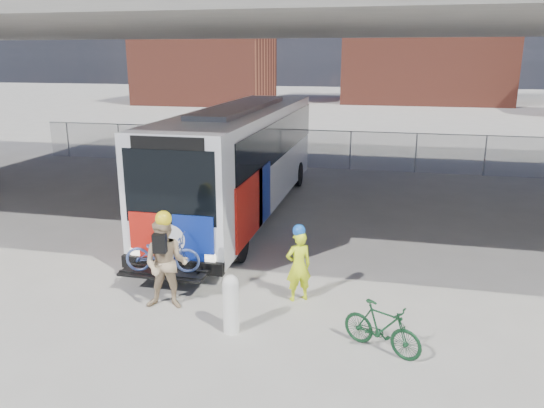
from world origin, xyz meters
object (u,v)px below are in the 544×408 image
(cyclist_hivis, at_px, (299,264))
(bollard, at_px, (231,302))
(cyclist_tan, at_px, (166,263))
(bike_parked, at_px, (382,328))
(bus, at_px, (242,152))

(cyclist_hivis, bearing_deg, bollard, 28.33)
(cyclist_tan, bearing_deg, cyclist_hivis, 11.52)
(cyclist_tan, xyz_separation_m, bike_parked, (4.54, -0.76, -0.55))
(cyclist_tan, relative_size, bike_parked, 1.38)
(bollard, relative_size, cyclist_tan, 0.55)
(cyclist_hivis, xyz_separation_m, cyclist_tan, (-2.67, -0.99, 0.18))
(bus, relative_size, bollard, 10.77)
(cyclist_hivis, bearing_deg, bus, -94.58)
(bollard, distance_m, cyclist_tan, 1.83)
(bus, height_order, cyclist_tan, bus)
(cyclist_hivis, distance_m, bike_parked, 2.59)
(cyclist_hivis, bearing_deg, bike_parked, 106.16)
(bollard, xyz_separation_m, cyclist_hivis, (1.02, 1.70, 0.20))
(cyclist_hivis, relative_size, cyclist_tan, 0.81)
(bus, xyz_separation_m, cyclist_tan, (0.42, -7.32, -1.08))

